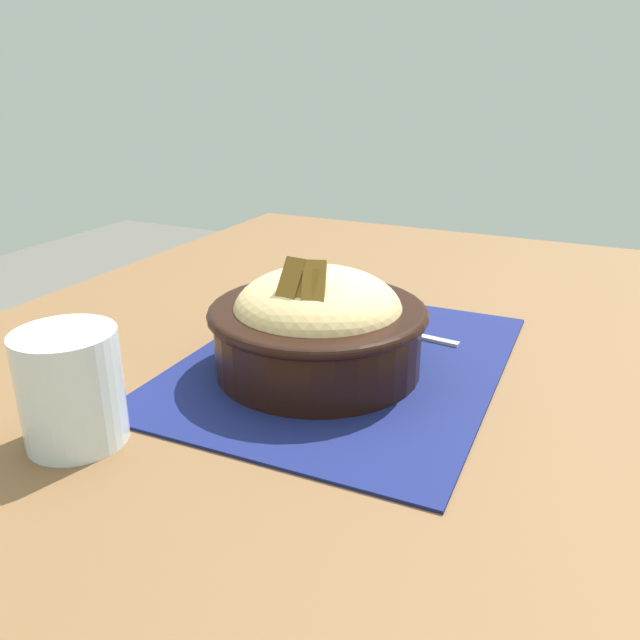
% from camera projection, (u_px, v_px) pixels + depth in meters
% --- Properties ---
extents(table, '(1.30, 0.87, 0.71)m').
position_uv_depth(table, '(326.00, 424.00, 0.64)').
color(table, brown).
rests_on(table, ground_plane).
extents(placemat, '(0.39, 0.31, 0.00)m').
position_uv_depth(placemat, '(344.00, 362.00, 0.64)').
color(placemat, '#11194C').
rests_on(placemat, table).
extents(bowl, '(0.21, 0.21, 0.12)m').
position_uv_depth(bowl, '(320.00, 322.00, 0.61)').
color(bowl, black).
rests_on(bowl, placemat).
extents(fork, '(0.03, 0.12, 0.00)m').
position_uv_depth(fork, '(401.00, 332.00, 0.71)').
color(fork, '#B2B2B2').
rests_on(fork, placemat).
extents(drinking_glass, '(0.08, 0.08, 0.09)m').
position_uv_depth(drinking_glass, '(72.00, 395.00, 0.49)').
color(drinking_glass, silver).
rests_on(drinking_glass, table).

